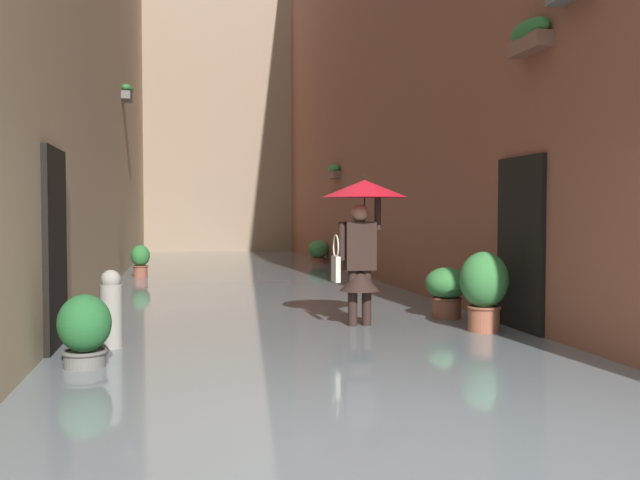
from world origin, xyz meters
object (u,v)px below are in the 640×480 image
at_px(potted_plant_near_right, 140,261).
at_px(mooring_bollard, 111,314).
at_px(potted_plant_mid_left, 447,291).
at_px(potted_plant_far_left, 318,252).
at_px(person_wading, 362,220).
at_px(potted_plant_mid_right, 85,333).
at_px(potted_plant_near_left, 484,289).

distance_m(potted_plant_near_right, mooring_bollard, 8.14).
relative_size(potted_plant_mid_left, mooring_bollard, 0.85).
height_order(potted_plant_near_right, potted_plant_far_left, potted_plant_near_right).
relative_size(person_wading, potted_plant_mid_right, 2.58).
xyz_separation_m(person_wading, mooring_bollard, (2.94, 0.88, -0.97)).
relative_size(potted_plant_near_right, mooring_bollard, 0.88).
bearing_deg(potted_plant_far_left, person_wading, 81.70).
xyz_separation_m(potted_plant_near_right, potted_plant_far_left, (-4.66, -3.40, -0.04)).
bearing_deg(potted_plant_near_right, potted_plant_far_left, -143.91).
relative_size(potted_plant_mid_left, potted_plant_near_left, 0.75).
height_order(potted_plant_mid_left, mooring_bollard, mooring_bollard).
bearing_deg(potted_plant_far_left, potted_plant_near_right, 36.09).
relative_size(person_wading, potted_plant_near_left, 1.89).
height_order(person_wading, potted_plant_mid_right, person_wading).
distance_m(potted_plant_far_left, mooring_bollard, 12.38).
height_order(potted_plant_near_left, potted_plant_far_left, potted_plant_near_left).
xyz_separation_m(potted_plant_mid_left, mooring_bollard, (4.22, 1.25, -0.01)).
height_order(potted_plant_mid_left, potted_plant_far_left, potted_plant_mid_left).
height_order(person_wading, mooring_bollard, person_wading).
xyz_separation_m(potted_plant_mid_left, potted_plant_near_left, (-0.04, 1.07, 0.15)).
bearing_deg(potted_plant_mid_left, potted_plant_far_left, -91.54).
xyz_separation_m(potted_plant_mid_left, potted_plant_near_right, (4.38, -6.88, -0.01)).
height_order(potted_plant_mid_left, potted_plant_near_left, potted_plant_near_left).
bearing_deg(mooring_bollard, person_wading, -163.36).
bearing_deg(potted_plant_mid_right, potted_plant_near_right, -89.93).
bearing_deg(potted_plant_near_right, mooring_bollard, 91.15).
bearing_deg(person_wading, mooring_bollard, 16.64).
xyz_separation_m(potted_plant_near_right, potted_plant_near_left, (-4.42, 7.95, 0.16)).
bearing_deg(potted_plant_mid_left, potted_plant_near_right, -57.51).
height_order(potted_plant_mid_right, mooring_bollard, mooring_bollard).
xyz_separation_m(potted_plant_mid_right, mooring_bollard, (-0.15, -0.88, 0.05)).
xyz_separation_m(person_wading, potted_plant_mid_right, (3.09, 1.76, -1.02)).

